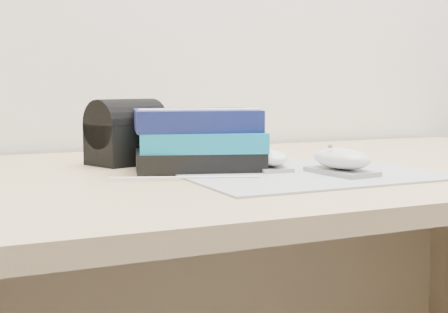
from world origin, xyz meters
name	(u,v)px	position (x,y,z in m)	size (l,w,h in m)	color
desk	(237,285)	(0.00, 1.64, 0.50)	(1.60, 0.80, 0.73)	tan
mousepad	(305,173)	(0.04, 1.47, 0.73)	(0.41, 0.32, 0.00)	gray
mouse_rear	(270,159)	(0.00, 1.52, 0.75)	(0.07, 0.10, 0.04)	#99999B
mouse_front	(341,161)	(0.08, 1.43, 0.75)	(0.08, 0.12, 0.05)	gray
usb_cable	(185,177)	(-0.16, 1.49, 0.73)	(0.00, 0.00, 0.23)	white
book_stack	(198,140)	(-0.10, 1.60, 0.78)	(0.26, 0.22, 0.11)	black
pouch	(126,133)	(-0.19, 1.73, 0.79)	(0.15, 0.13, 0.12)	black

